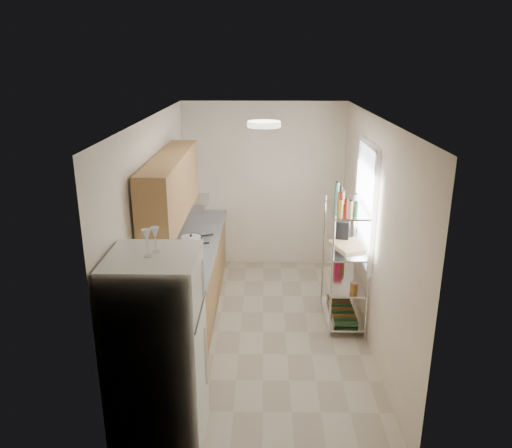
{
  "coord_description": "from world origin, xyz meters",
  "views": [
    {
      "loc": [
        0.0,
        -5.41,
        3.21
      ],
      "look_at": [
        -0.09,
        0.25,
        1.32
      ],
      "focal_mm": 35.0,
      "sensor_mm": 36.0,
      "label": 1
    }
  ],
  "objects": [
    {
      "name": "wine_glass_b",
      "position": [
        -0.89,
        -1.84,
        1.86
      ],
      "size": [
        0.08,
        0.08,
        0.22
      ],
      "primitive_type": null,
      "color": "silver",
      "rests_on": "refrigerator"
    },
    {
      "name": "cutting_board",
      "position": [
        1.06,
        0.3,
        1.03
      ],
      "size": [
        0.49,
        0.55,
        0.03
      ],
      "primitive_type": "cube",
      "rotation": [
        0.0,
        0.0,
        0.33
      ],
      "color": "tan",
      "rests_on": "bakers_rack"
    },
    {
      "name": "espresso_machine",
      "position": [
        1.01,
        0.58,
        1.15
      ],
      "size": [
        0.21,
        0.27,
        0.28
      ],
      "primitive_type": "cube",
      "rotation": [
        0.0,
        0.0,
        -0.23
      ],
      "color": "black",
      "rests_on": "bakers_rack"
    },
    {
      "name": "upper_cabinets",
      "position": [
        -1.05,
        0.1,
        1.81
      ],
      "size": [
        0.33,
        2.2,
        0.72
      ],
      "primitive_type": "cube",
      "color": "#A06D44",
      "rests_on": "room"
    },
    {
      "name": "frying_pan_small",
      "position": [
        -0.95,
        0.84,
        0.93
      ],
      "size": [
        0.33,
        0.33,
        0.05
      ],
      "primitive_type": "cylinder",
      "rotation": [
        0.0,
        0.0,
        0.48
      ],
      "color": "black",
      "rests_on": "counter_run"
    },
    {
      "name": "room",
      "position": [
        0.0,
        0.0,
        1.3
      ],
      "size": [
        2.52,
        4.42,
        2.62
      ],
      "color": "#B1A58F",
      "rests_on": "ground"
    },
    {
      "name": "window",
      "position": [
        1.23,
        0.35,
        1.55
      ],
      "size": [
        0.06,
        1.0,
        1.46
      ],
      "primitive_type": "cube",
      "color": "white",
      "rests_on": "room"
    },
    {
      "name": "range_hood",
      "position": [
        -1.0,
        0.9,
        1.39
      ],
      "size": [
        0.5,
        0.6,
        0.12
      ],
      "primitive_type": "cube",
      "color": "#B7BABC",
      "rests_on": "room"
    },
    {
      "name": "storage_bag",
      "position": [
        0.98,
        0.63,
        0.64
      ],
      "size": [
        0.1,
        0.14,
        0.16
      ],
      "primitive_type": "cube",
      "rotation": [
        0.0,
        0.0,
        -0.0
      ],
      "color": "#AA142F",
      "rests_on": "bakers_rack"
    },
    {
      "name": "frying_pan_large",
      "position": [
        -0.99,
        0.56,
        0.92
      ],
      "size": [
        0.32,
        0.32,
        0.04
      ],
      "primitive_type": "cylinder",
      "rotation": [
        0.0,
        0.0,
        0.31
      ],
      "color": "black",
      "rests_on": "counter_run"
    },
    {
      "name": "bakers_rack",
      "position": [
        1.0,
        0.3,
        1.11
      ],
      "size": [
        0.45,
        0.9,
        1.73
      ],
      "color": "silver",
      "rests_on": "ground"
    },
    {
      "name": "rice_cooker",
      "position": [
        -0.9,
        0.41,
        1.0
      ],
      "size": [
        0.24,
        0.24,
        0.19
      ],
      "primitive_type": "cylinder",
      "color": "silver",
      "rests_on": "counter_run"
    },
    {
      "name": "refrigerator",
      "position": [
        -0.87,
        -1.81,
        0.87
      ],
      "size": [
        0.72,
        0.72,
        1.75
      ],
      "primitive_type": "cube",
      "color": "silver",
      "rests_on": "ground"
    },
    {
      "name": "counter_run",
      "position": [
        -0.92,
        0.44,
        0.45
      ],
      "size": [
        0.63,
        3.51,
        0.9
      ],
      "color": "#A06D44",
      "rests_on": "ground"
    },
    {
      "name": "ceiling_dome",
      "position": [
        0.0,
        -0.3,
        2.57
      ],
      "size": [
        0.34,
        0.34,
        0.05
      ],
      "primitive_type": "cylinder",
      "color": "white",
      "rests_on": "room"
    },
    {
      "name": "wine_glass_a",
      "position": [
        -0.85,
        -1.73,
        1.85
      ],
      "size": [
        0.07,
        0.07,
        0.2
      ],
      "primitive_type": null,
      "color": "silver",
      "rests_on": "refrigerator"
    }
  ]
}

